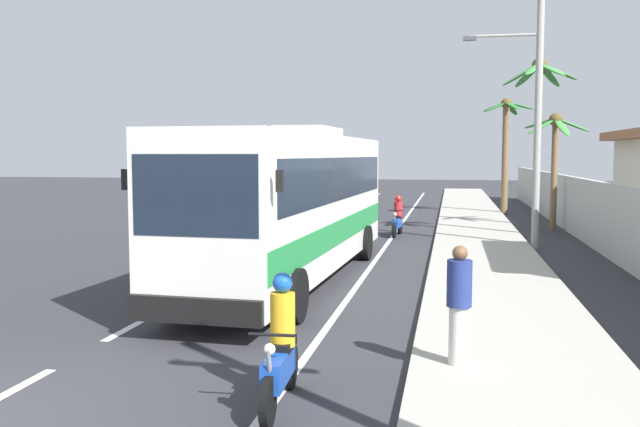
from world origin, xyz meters
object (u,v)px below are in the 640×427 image
motorcycle_beside_bus (398,219)px  palm_third (539,104)px  coach_bus_foreground (295,200)px  palm_nearest (506,138)px  motorcycle_trailing (281,352)px  pedestrian_near_kerb (459,303)px  utility_pole_mid (536,89)px  coach_bus_far_lane (330,175)px  palm_second (555,144)px

motorcycle_beside_bus → palm_third: bearing=5.0°
coach_bus_foreground → motorcycle_beside_bus: 10.07m
palm_nearest → motorcycle_trailing: bearing=-99.6°
pedestrian_near_kerb → utility_pole_mid: (2.58, 13.84, 4.30)m
coach_bus_far_lane → palm_second: palm_second is taller
motorcycle_trailing → palm_third: 19.89m
palm_second → palm_third: size_ratio=0.72×
motorcycle_trailing → palm_second: 22.75m
coach_bus_foreground → motorcycle_trailing: (1.78, -8.40, -1.36)m
coach_bus_foreground → palm_second: palm_second is taller
motorcycle_beside_bus → palm_nearest: (4.82, 10.56, 3.41)m
coach_bus_foreground → utility_pole_mid: 10.23m
palm_second → palm_third: bearing=-109.4°
pedestrian_near_kerb → coach_bus_far_lane: bearing=-132.9°
palm_nearest → coach_bus_far_lane: bearing=153.7°
coach_bus_far_lane → motorcycle_trailing: 34.32m
coach_bus_far_lane → palm_second: (11.80, -12.20, 1.70)m
palm_second → palm_nearest: bearing=101.7°
pedestrian_near_kerb → palm_nearest: size_ratio=0.28×
coach_bus_far_lane → utility_pole_mid: (10.27, -18.37, 3.45)m
coach_bus_far_lane → palm_nearest: (10.33, -5.10, 2.16)m
palm_nearest → motorcycle_beside_bus: bearing=-114.5°
coach_bus_foreground → palm_second: size_ratio=2.51×
motorcycle_trailing → utility_pole_mid: bearing=72.8°
motorcycle_trailing → coach_bus_far_lane: bearing=99.2°
pedestrian_near_kerb → palm_third: bearing=-156.5°
motorcycle_trailing → palm_nearest: bearing=80.4°
motorcycle_trailing → utility_pole_mid: 16.88m
coach_bus_foreground → palm_third: palm_third is taller
motorcycle_beside_bus → palm_nearest: bearing=65.5°
pedestrian_near_kerb → utility_pole_mid: size_ratio=0.17×
coach_bus_far_lane → palm_nearest: size_ratio=1.76×
coach_bus_foreground → palm_nearest: 21.52m
motorcycle_trailing → palm_second: size_ratio=0.40×
palm_third → motorcycle_trailing: bearing=-105.8°
motorcycle_beside_bus → palm_third: (5.23, 0.46, 4.44)m
coach_bus_far_lane → motorcycle_beside_bus: size_ratio=5.51×
pedestrian_near_kerb → palm_third: palm_third is taller
motorcycle_beside_bus → palm_nearest: size_ratio=0.32×
coach_bus_far_lane → motorcycle_trailing: size_ratio=5.51×
motorcycle_trailing → palm_nearest: 29.36m
motorcycle_beside_bus → pedestrian_near_kerb: pedestrian_near_kerb is taller
coach_bus_foreground → palm_nearest: size_ratio=2.00×
coach_bus_foreground → palm_nearest: palm_nearest is taller
motorcycle_trailing → pedestrian_near_kerb: 2.79m
coach_bus_foreground → utility_pole_mid: utility_pole_mid is taller
coach_bus_foreground → motorcycle_trailing: coach_bus_foreground is taller
coach_bus_foreground → pedestrian_near_kerb: bearing=-59.3°
motorcycle_trailing → utility_pole_mid: size_ratio=0.19×
utility_pole_mid → palm_nearest: bearing=89.7°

